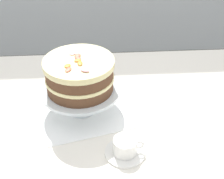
# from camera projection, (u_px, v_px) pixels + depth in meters

# --- Properties ---
(dining_table) EXTENTS (1.40, 1.00, 0.74)m
(dining_table) POSITION_uv_depth(u_px,v_px,m) (132.00, 142.00, 1.20)
(dining_table) COLOR white
(dining_table) RESTS_ON ground
(linen_napkin) EXTENTS (0.39, 0.39, 0.00)m
(linen_napkin) POSITION_uv_depth(u_px,v_px,m) (82.00, 109.00, 1.21)
(linen_napkin) COLOR white
(linen_napkin) RESTS_ON dining_table
(cake_stand) EXTENTS (0.29, 0.29, 0.10)m
(cake_stand) POSITION_uv_depth(u_px,v_px,m) (81.00, 92.00, 1.16)
(cake_stand) COLOR silver
(cake_stand) RESTS_ON linen_napkin
(layer_cake) EXTENTS (0.25, 0.25, 0.12)m
(layer_cake) POSITION_uv_depth(u_px,v_px,m) (79.00, 75.00, 1.12)
(layer_cake) COLOR brown
(layer_cake) RESTS_ON cake_stand
(teacup) EXTENTS (0.13, 0.13, 0.06)m
(teacup) POSITION_uv_depth(u_px,v_px,m) (125.00, 148.00, 1.01)
(teacup) COLOR white
(teacup) RESTS_ON dining_table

